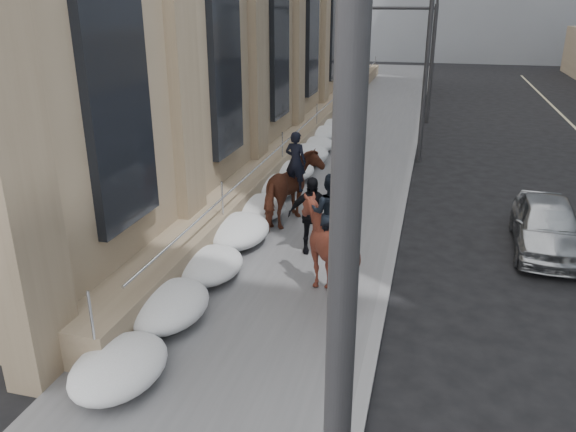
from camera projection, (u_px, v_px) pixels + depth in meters
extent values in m
plane|color=black|center=(238.00, 335.00, 11.03)|extent=(140.00, 140.00, 0.00)
cube|color=#545456|center=(331.00, 183.00, 20.04)|extent=(5.00, 80.00, 0.12)
cube|color=slate|center=(405.00, 189.00, 19.43)|extent=(0.24, 80.00, 0.12)
cube|color=#7E6A51|center=(324.00, 117.00, 29.46)|extent=(1.10, 44.00, 0.90)
cylinder|color=silver|center=(333.00, 100.00, 29.03)|extent=(0.06, 42.00, 0.06)
cube|color=black|center=(280.00, 59.00, 21.97)|extent=(0.20, 2.20, 4.50)
cylinder|color=#2D2D30|center=(339.00, 371.00, 3.49)|extent=(0.18, 0.18, 8.00)
cylinder|color=#2D2D30|center=(427.00, 61.00, 21.56)|extent=(0.18, 0.18, 8.00)
cylinder|color=#2D2D30|center=(435.00, 33.00, 39.62)|extent=(0.18, 0.18, 8.00)
cylinder|color=#2D2D30|center=(431.00, 66.00, 29.12)|extent=(0.20, 0.20, 6.00)
cylinder|color=#2D2D30|center=(396.00, 8.00, 28.58)|extent=(4.00, 0.16, 0.16)
imported|color=black|center=(366.00, 18.00, 29.12)|extent=(0.18, 0.22, 1.10)
ellipsoid|color=white|center=(169.00, 306.00, 11.20)|extent=(1.50, 2.10, 0.68)
ellipsoid|color=white|center=(238.00, 231.00, 14.80)|extent=(1.60, 2.20, 0.72)
ellipsoid|color=white|center=(275.00, 186.00, 18.45)|extent=(1.40, 2.00, 0.64)
ellipsoid|color=white|center=(307.00, 155.00, 22.01)|extent=(1.70, 2.30, 0.76)
ellipsoid|color=white|center=(324.00, 134.00, 25.66)|extent=(1.50, 2.10, 0.66)
imported|color=#432014|center=(292.00, 190.00, 15.98)|extent=(1.51, 2.52, 1.99)
imported|color=black|center=(294.00, 161.00, 15.83)|extent=(0.70, 0.53, 1.72)
imported|color=#421B12|center=(327.00, 250.00, 12.04)|extent=(1.76, 1.96, 2.07)
imported|color=black|center=(330.00, 213.00, 11.89)|extent=(0.87, 0.69, 1.72)
imported|color=black|center=(311.00, 215.00, 14.11)|extent=(1.25, 0.77, 1.99)
imported|color=#9EA1A5|center=(547.00, 225.00, 14.59)|extent=(1.86, 4.16, 1.39)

